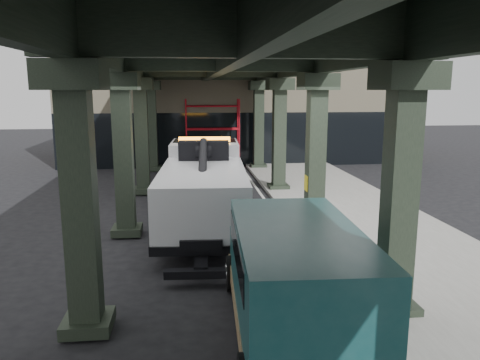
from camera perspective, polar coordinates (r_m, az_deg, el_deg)
ground at (r=13.29m, az=0.25°, el=-8.88°), size 90.00×90.00×0.00m
sidewalk at (r=16.22m, az=15.45°, el=-5.32°), size 5.00×40.00×0.15m
lane_stripe at (r=15.43m, az=5.69°, el=-6.07°), size 0.12×38.00×0.01m
viaduct at (r=14.49m, az=-2.31°, el=14.70°), size 7.40×32.00×6.40m
building at (r=32.61m, az=-0.38°, el=10.03°), size 22.00×10.00×8.00m
scaffolding at (r=27.21m, az=-3.38°, el=5.85°), size 3.08×0.88×4.00m
tow_truck at (r=15.78m, az=-4.41°, el=-0.35°), size 3.04×9.06×2.93m
towed_van at (r=8.54m, az=6.51°, el=-11.87°), size 2.43×5.61×2.24m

